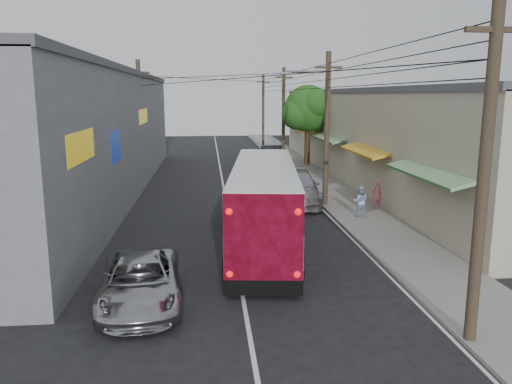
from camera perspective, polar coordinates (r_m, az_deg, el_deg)
ground at (r=13.81m, az=-1.14°, el=-13.99°), size 120.00×120.00×0.00m
sidewalk at (r=33.81m, az=7.29°, el=1.12°), size 3.00×80.00×0.12m
building_right at (r=36.58m, az=13.64°, el=6.53°), size 7.09×40.00×6.25m
building_left at (r=31.47m, az=-19.51°, el=6.44°), size 7.20×36.00×7.25m
utility_poles at (r=33.09m, az=1.58°, el=8.09°), size 11.80×45.28×8.00m
street_tree at (r=39.29m, az=6.05°, el=9.30°), size 4.40×4.00×6.60m
coach_bus at (r=19.55m, az=0.93°, el=-1.30°), size 3.57×11.30×3.20m
jeepney at (r=14.66m, az=-13.15°, el=-9.94°), size 2.67×4.97×1.33m
parked_suv at (r=27.26m, az=4.60°, el=0.51°), size 3.05×6.19×1.73m
parked_car_mid at (r=33.25m, az=3.23°, el=2.20°), size 2.02×4.38×1.46m
parked_car_far at (r=42.51m, az=2.03°, el=4.24°), size 1.93×4.90×1.59m
pedestrian_near at (r=25.80m, az=13.63°, el=-0.33°), size 0.59×0.41×1.53m
pedestrian_far at (r=24.22m, az=11.81°, el=-1.04°), size 0.81×0.68×1.49m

